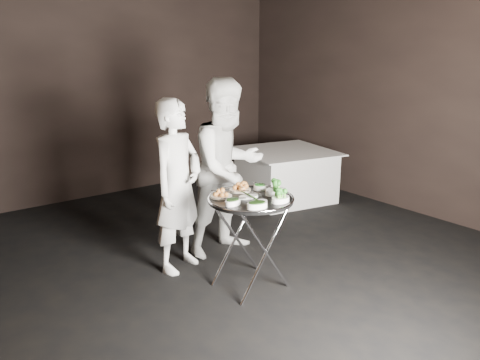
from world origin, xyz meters
TOP-DOWN VIEW (x-y plane):
  - floor at (0.00, 0.00)m, footprint 6.00×7.00m
  - wall_back at (0.00, 3.52)m, footprint 6.00×0.05m
  - wall_right at (3.02, 0.00)m, footprint 0.05×7.00m
  - tray_stand at (0.05, 0.03)m, footprint 0.55×0.47m
  - serving_tray at (0.05, 0.03)m, footprint 0.74×0.74m
  - potato_plate_a at (-0.14, 0.20)m, footprint 0.19×0.19m
  - potato_plate_b at (0.10, 0.25)m, footprint 0.19×0.19m
  - greens_bowl at (0.27, 0.17)m, footprint 0.12×0.12m
  - asparagus_plate_a at (0.04, 0.05)m, footprint 0.19×0.12m
  - asparagus_plate_b at (0.01, -0.11)m, footprint 0.17×0.11m
  - spinach_bowl_a at (-0.18, -0.02)m, footprint 0.18×0.14m
  - spinach_bowl_b at (-0.08, -0.21)m, footprint 0.19×0.15m
  - broccoli_bowl_a at (0.28, -0.02)m, footprint 0.21×0.16m
  - broccoli_bowl_b at (0.18, -0.20)m, footprint 0.19×0.15m
  - serving_utensils at (0.07, 0.10)m, footprint 0.59×0.44m
  - waiter_left at (-0.25, 0.74)m, footprint 0.70×0.59m
  - waiter_right at (0.36, 0.78)m, footprint 0.91×0.73m
  - dining_table at (2.05, 1.74)m, footprint 1.21×1.21m

SIDE VIEW (x-z plane):
  - floor at x=0.00m, z-range -0.05..0.00m
  - dining_table at x=2.05m, z-range 0.00..0.69m
  - tray_stand at x=0.05m, z-range 0.05..0.86m
  - waiter_left at x=-0.25m, z-range 0.00..1.63m
  - serving_tray at x=0.05m, z-range 0.80..0.84m
  - asparagus_plate_b at x=0.01m, z-range 0.82..0.86m
  - asparagus_plate_a at x=0.04m, z-range 0.82..0.86m
  - potato_plate_a at x=-0.14m, z-range 0.82..0.89m
  - spinach_bowl_a at x=-0.18m, z-range 0.82..0.89m
  - potato_plate_b at x=0.10m, z-range 0.82..0.89m
  - greens_bowl at x=0.27m, z-range 0.82..0.89m
  - broccoli_bowl_b at x=0.18m, z-range 0.82..0.89m
  - spinach_bowl_b at x=-0.08m, z-range 0.82..0.89m
  - broccoli_bowl_a at x=0.28m, z-range 0.82..0.90m
  - serving_utensils at x=0.07m, z-range 0.87..0.88m
  - waiter_right at x=0.36m, z-range 0.00..1.79m
  - wall_back at x=0.00m, z-range 0.00..3.00m
  - wall_right at x=3.02m, z-range 0.00..3.00m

